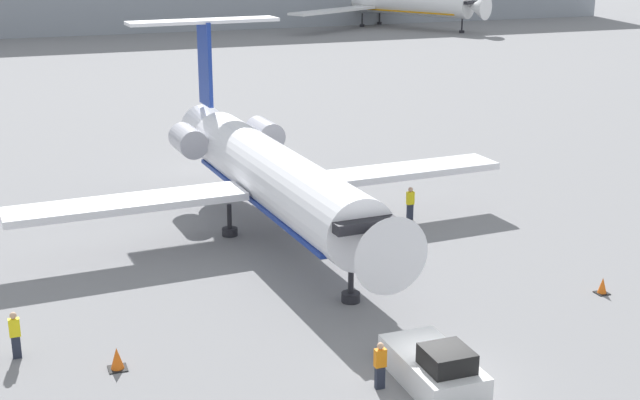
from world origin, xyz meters
TOP-DOWN VIEW (x-y plane):
  - ground_plane at (0.00, 0.00)m, footprint 600.00×600.00m
  - airplane_main at (-0.74, 16.87)m, footprint 26.16×25.29m
  - pushback_tug at (-0.22, -0.08)m, footprint 2.18×4.45m
  - worker_near_tug at (-2.07, 0.30)m, footprint 0.40×0.24m
  - worker_by_wing at (6.97, 16.63)m, footprint 0.40×0.26m
  - worker_on_apron at (-13.62, 6.97)m, footprint 0.40×0.25m
  - traffic_cone_left at (-10.30, 4.81)m, footprint 0.67×0.67m
  - traffic_cone_right at (10.30, 4.55)m, footprint 0.55×0.55m
  - airplane_parked_far_right at (45.98, 109.54)m, footprint 35.11×36.41m

SIDE VIEW (x-z plane):
  - ground_plane at x=0.00m, z-range 0.00..0.00m
  - traffic_cone_right at x=10.30m, z-range -0.02..0.71m
  - traffic_cone_left at x=-10.30m, z-range -0.02..0.82m
  - pushback_tug at x=-0.22m, z-range -0.23..1.51m
  - worker_near_tug at x=-2.07m, z-range 0.04..1.75m
  - worker_on_apron at x=-13.62m, z-range 0.05..1.86m
  - worker_by_wing at x=6.97m, z-range 0.05..1.89m
  - airplane_main at x=-0.74m, z-range -1.69..8.24m
  - airplane_parked_far_right at x=45.98m, z-range -1.51..9.38m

